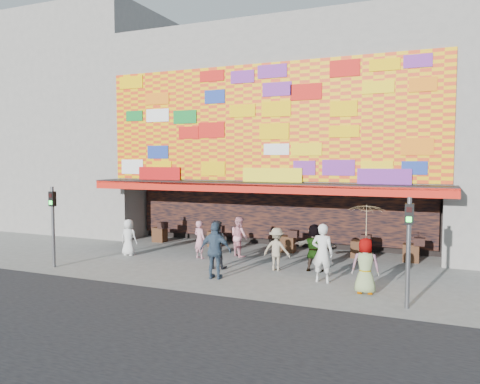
{
  "coord_description": "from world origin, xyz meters",
  "views": [
    {
      "loc": [
        6.85,
        -14.62,
        4.0
      ],
      "look_at": [
        -0.16,
        2.0,
        2.74
      ],
      "focal_mm": 35.0,
      "sensor_mm": 36.0,
      "label": 1
    }
  ],
  "objects": [
    {
      "name": "ped_h",
      "position": [
        3.49,
        0.24,
        0.96
      ],
      "size": [
        0.71,
        0.47,
        1.93
      ],
      "primitive_type": "imported",
      "rotation": [
        0.0,
        0.0,
        3.13
      ],
      "color": "silver",
      "rests_on": "ground"
    },
    {
      "name": "ped_i",
      "position": [
        -0.61,
        2.98,
        0.82
      ],
      "size": [
        1.01,
        0.97,
        1.64
      ],
      "primitive_type": "imported",
      "rotation": [
        0.0,
        0.0,
        2.52
      ],
      "color": "pink",
      "rests_on": "ground"
    },
    {
      "name": "signal_right",
      "position": [
        6.2,
        -1.5,
        1.86
      ],
      "size": [
        0.22,
        0.2,
        3.0
      ],
      "color": "#59595B",
      "rests_on": "ground"
    },
    {
      "name": "road_strip",
      "position": [
        0.0,
        -6.5,
        0.01
      ],
      "size": [
        30.0,
        8.0,
        0.02
      ],
      "primitive_type": "cube",
      "color": "black",
      "rests_on": "ground"
    },
    {
      "name": "ped_b",
      "position": [
        -1.92,
        1.98,
        0.77
      ],
      "size": [
        0.65,
        0.54,
        1.54
      ],
      "primitive_type": "imported",
      "rotation": [
        0.0,
        0.0,
        2.8
      ],
      "color": "#C17D8B",
      "rests_on": "ground"
    },
    {
      "name": "ped_a",
      "position": [
        -4.94,
        1.36,
        0.76
      ],
      "size": [
        0.74,
        0.48,
        1.51
      ],
      "primitive_type": "imported",
      "rotation": [
        0.0,
        0.0,
        3.14
      ],
      "color": "silver",
      "rests_on": "ground"
    },
    {
      "name": "neighbor_left",
      "position": [
        -13.0,
        8.0,
        6.0
      ],
      "size": [
        11.0,
        8.0,
        12.0
      ],
      "primitive_type": "cube",
      "color": "gray",
      "rests_on": "ground"
    },
    {
      "name": "ground",
      "position": [
        0.0,
        0.0,
        0.0
      ],
      "size": [
        90.0,
        90.0,
        0.0
      ],
      "primitive_type": "plane",
      "color": "slate",
      "rests_on": "ground"
    },
    {
      "name": "signal_left",
      "position": [
        -6.2,
        -1.5,
        1.86
      ],
      "size": [
        0.22,
        0.2,
        3.0
      ],
      "color": "#59595B",
      "rests_on": "ground"
    },
    {
      "name": "ped_f",
      "position": [
        2.89,
        1.64,
        0.85
      ],
      "size": [
        1.61,
        0.6,
        1.7
      ],
      "primitive_type": "imported",
      "rotation": [
        0.0,
        0.0,
        3.08
      ],
      "color": "gray",
      "rests_on": "ground"
    },
    {
      "name": "ped_g",
      "position": [
        4.96,
        -0.52,
        0.84
      ],
      "size": [
        0.88,
        0.63,
        1.67
      ],
      "primitive_type": "imported",
      "rotation": [
        0.0,
        0.0,
        3.26
      ],
      "color": "gray",
      "rests_on": "ground"
    },
    {
      "name": "ped_e",
      "position": [
        0.08,
        -0.69,
        0.95
      ],
      "size": [
        1.15,
        0.56,
        1.91
      ],
      "primitive_type": "imported",
      "rotation": [
        0.0,
        0.0,
        3.23
      ],
      "color": "#374A60",
      "rests_on": "ground"
    },
    {
      "name": "ped_d",
      "position": [
        1.59,
        1.25,
        0.77
      ],
      "size": [
        1.01,
        0.6,
        1.54
      ],
      "primitive_type": "imported",
      "rotation": [
        0.0,
        0.0,
        3.12
      ],
      "color": "gray",
      "rests_on": "ground"
    },
    {
      "name": "shop_building",
      "position": [
        0.0,
        8.18,
        5.23
      ],
      "size": [
        15.2,
        9.4,
        10.0
      ],
      "color": "gray",
      "rests_on": "ground"
    },
    {
      "name": "parasol",
      "position": [
        4.96,
        -0.52,
        2.19
      ],
      "size": [
        1.15,
        1.16,
        1.93
      ],
      "color": "#DAB889",
      "rests_on": "ground"
    },
    {
      "name": "ped_c",
      "position": [
        -0.58,
        0.71,
        0.89
      ],
      "size": [
        0.94,
        0.77,
        1.77
      ],
      "primitive_type": "imported",
      "rotation": [
        0.0,
        0.0,
        3.26
      ],
      "color": "black",
      "rests_on": "ground"
    }
  ]
}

